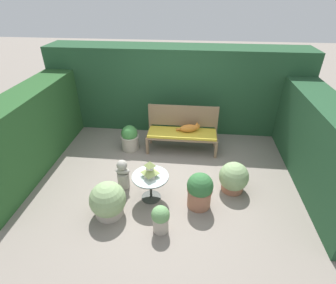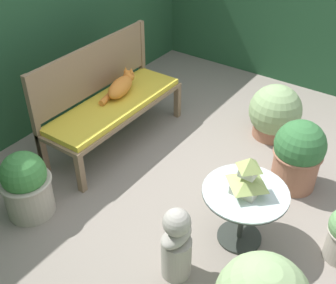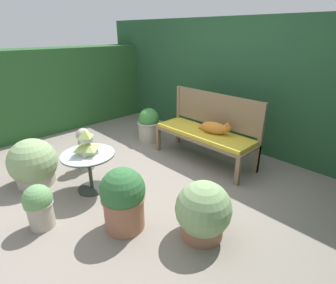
{
  "view_description": "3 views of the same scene",
  "coord_description": "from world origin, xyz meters",
  "px_view_note": "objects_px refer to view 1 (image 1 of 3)",
  "views": [
    {
      "loc": [
        0.44,
        -4.12,
        3.36
      ],
      "look_at": [
        -0.03,
        0.5,
        0.55
      ],
      "focal_mm": 28.0,
      "sensor_mm": 36.0,
      "label": 1
    },
    {
      "loc": [
        -2.43,
        -1.43,
        2.61
      ],
      "look_at": [
        0.05,
        0.3,
        0.41
      ],
      "focal_mm": 45.0,
      "sensor_mm": 36.0,
      "label": 2
    },
    {
      "loc": [
        2.5,
        -1.88,
        1.88
      ],
      "look_at": [
        0.2,
        0.35,
        0.51
      ],
      "focal_mm": 28.0,
      "sensor_mm": 36.0,
      "label": 3
    }
  ],
  "objects_px": {
    "patio_table": "(150,181)",
    "potted_plant_bench_right": "(108,201)",
    "potted_plant_patio_mid": "(234,178)",
    "potted_plant_table_far": "(200,190)",
    "pagoda_birdhouse": "(150,170)",
    "garden_bench": "(182,135)",
    "potted_plant_table_near": "(161,218)",
    "garden_bust": "(123,175)",
    "cat": "(189,128)",
    "potted_plant_hedge_corner": "(130,138)"
  },
  "relations": [
    {
      "from": "pagoda_birdhouse",
      "to": "potted_plant_table_far",
      "type": "xyz_separation_m",
      "value": [
        0.86,
        -0.1,
        -0.29
      ]
    },
    {
      "from": "potted_plant_hedge_corner",
      "to": "potted_plant_table_far",
      "type": "bearing_deg",
      "value": -46.44
    },
    {
      "from": "potted_plant_bench_right",
      "to": "cat",
      "type": "bearing_deg",
      "value": 59.79
    },
    {
      "from": "cat",
      "to": "potted_plant_patio_mid",
      "type": "bearing_deg",
      "value": -69.84
    },
    {
      "from": "patio_table",
      "to": "garden_bust",
      "type": "xyz_separation_m",
      "value": [
        -0.56,
        0.23,
        -0.1
      ]
    },
    {
      "from": "garden_bust",
      "to": "potted_plant_hedge_corner",
      "type": "relative_size",
      "value": 1.03
    },
    {
      "from": "garden_bust",
      "to": "potted_plant_table_near",
      "type": "distance_m",
      "value": 1.26
    },
    {
      "from": "patio_table",
      "to": "potted_plant_hedge_corner",
      "type": "relative_size",
      "value": 1.07
    },
    {
      "from": "patio_table",
      "to": "potted_plant_table_near",
      "type": "distance_m",
      "value": 0.77
    },
    {
      "from": "potted_plant_table_near",
      "to": "potted_plant_patio_mid",
      "type": "relative_size",
      "value": 0.83
    },
    {
      "from": "garden_bench",
      "to": "patio_table",
      "type": "relative_size",
      "value": 2.47
    },
    {
      "from": "patio_table",
      "to": "potted_plant_patio_mid",
      "type": "bearing_deg",
      "value": 14.29
    },
    {
      "from": "garden_bench",
      "to": "potted_plant_hedge_corner",
      "type": "xyz_separation_m",
      "value": [
        -1.21,
        -0.07,
        -0.12
      ]
    },
    {
      "from": "pagoda_birdhouse",
      "to": "potted_plant_bench_right",
      "type": "xyz_separation_m",
      "value": [
        -0.64,
        -0.45,
        -0.36
      ]
    },
    {
      "from": "potted_plant_hedge_corner",
      "to": "patio_table",
      "type": "bearing_deg",
      "value": -64.91
    },
    {
      "from": "patio_table",
      "to": "pagoda_birdhouse",
      "type": "height_order",
      "value": "pagoda_birdhouse"
    },
    {
      "from": "garden_bench",
      "to": "cat",
      "type": "xyz_separation_m",
      "value": [
        0.16,
        0.05,
        0.15
      ]
    },
    {
      "from": "cat",
      "to": "potted_plant_hedge_corner",
      "type": "relative_size",
      "value": 0.9
    },
    {
      "from": "garden_bench",
      "to": "potted_plant_patio_mid",
      "type": "distance_m",
      "value": 1.66
    },
    {
      "from": "garden_bench",
      "to": "patio_table",
      "type": "height_order",
      "value": "patio_table"
    },
    {
      "from": "cat",
      "to": "potted_plant_table_far",
      "type": "xyz_separation_m",
      "value": [
        0.24,
        -1.81,
        -0.23
      ]
    },
    {
      "from": "potted_plant_table_near",
      "to": "potted_plant_table_far",
      "type": "relative_size",
      "value": 0.72
    },
    {
      "from": "potted_plant_bench_right",
      "to": "potted_plant_patio_mid",
      "type": "distance_m",
      "value": 2.29
    },
    {
      "from": "cat",
      "to": "patio_table",
      "type": "distance_m",
      "value": 1.83
    },
    {
      "from": "potted_plant_bench_right",
      "to": "potted_plant_patio_mid",
      "type": "relative_size",
      "value": 1.07
    },
    {
      "from": "pagoda_birdhouse",
      "to": "garden_bench",
      "type": "bearing_deg",
      "value": 74.58
    },
    {
      "from": "potted_plant_table_near",
      "to": "potted_plant_hedge_corner",
      "type": "bearing_deg",
      "value": 113.73
    },
    {
      "from": "garden_bust",
      "to": "potted_plant_hedge_corner",
      "type": "bearing_deg",
      "value": 101.98
    },
    {
      "from": "potted_plant_hedge_corner",
      "to": "potted_plant_table_far",
      "type": "distance_m",
      "value": 2.34
    },
    {
      "from": "potted_plant_patio_mid",
      "to": "garden_bust",
      "type": "bearing_deg",
      "value": -175.89
    },
    {
      "from": "garden_bust",
      "to": "cat",
      "type": "bearing_deg",
      "value": 55.64
    },
    {
      "from": "pagoda_birdhouse",
      "to": "potted_plant_bench_right",
      "type": "height_order",
      "value": "pagoda_birdhouse"
    },
    {
      "from": "potted_plant_patio_mid",
      "to": "potted_plant_table_far",
      "type": "bearing_deg",
      "value": -142.72
    },
    {
      "from": "patio_table",
      "to": "potted_plant_bench_right",
      "type": "relative_size",
      "value": 1.04
    },
    {
      "from": "potted_plant_hedge_corner",
      "to": "potted_plant_table_far",
      "type": "height_order",
      "value": "potted_plant_table_far"
    },
    {
      "from": "garden_bench",
      "to": "pagoda_birdhouse",
      "type": "distance_m",
      "value": 1.74
    },
    {
      "from": "garden_bench",
      "to": "patio_table",
      "type": "xyz_separation_m",
      "value": [
        -0.46,
        -1.67,
        -0.02
      ]
    },
    {
      "from": "garden_bust",
      "to": "potted_plant_bench_right",
      "type": "height_order",
      "value": "potted_plant_bench_right"
    },
    {
      "from": "potted_plant_table_near",
      "to": "potted_plant_table_far",
      "type": "height_order",
      "value": "potted_plant_table_far"
    },
    {
      "from": "garden_bust",
      "to": "potted_plant_table_far",
      "type": "xyz_separation_m",
      "value": [
        1.43,
        -0.33,
        0.04
      ]
    },
    {
      "from": "garden_bust",
      "to": "potted_plant_table_far",
      "type": "height_order",
      "value": "potted_plant_table_far"
    },
    {
      "from": "patio_table",
      "to": "garden_bust",
      "type": "relative_size",
      "value": 1.04
    },
    {
      "from": "garden_bench",
      "to": "potted_plant_table_far",
      "type": "bearing_deg",
      "value": -77.09
    },
    {
      "from": "garden_bench",
      "to": "potted_plant_hedge_corner",
      "type": "bearing_deg",
      "value": -176.62
    },
    {
      "from": "cat",
      "to": "potted_plant_table_near",
      "type": "xyz_separation_m",
      "value": [
        -0.35,
        -2.43,
        -0.31
      ]
    },
    {
      "from": "potted_plant_table_near",
      "to": "potted_plant_patio_mid",
      "type": "xyz_separation_m",
      "value": [
        1.23,
        1.09,
        0.01
      ]
    },
    {
      "from": "cat",
      "to": "garden_bench",
      "type": "bearing_deg",
      "value": -177.06
    },
    {
      "from": "garden_bust",
      "to": "patio_table",
      "type": "bearing_deg",
      "value": -18.29
    },
    {
      "from": "garden_bust",
      "to": "potted_plant_hedge_corner",
      "type": "distance_m",
      "value": 1.38
    },
    {
      "from": "potted_plant_hedge_corner",
      "to": "cat",
      "type": "bearing_deg",
      "value": 4.91
    }
  ]
}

